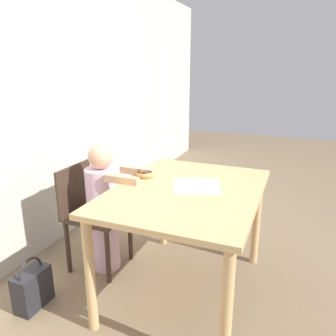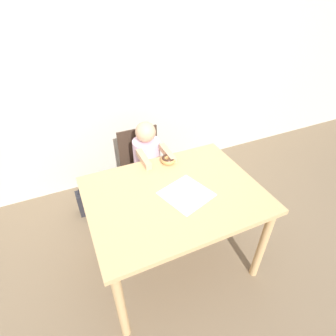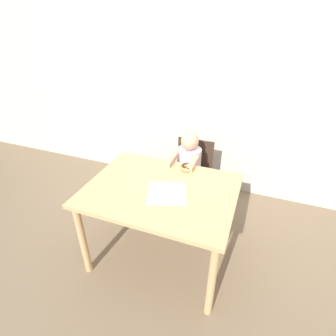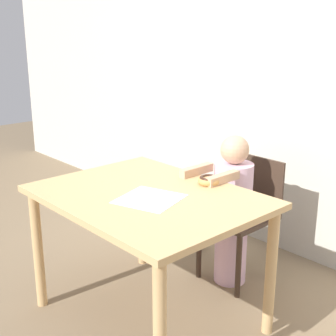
# 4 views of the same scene
# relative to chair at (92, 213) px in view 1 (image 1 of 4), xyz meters

# --- Properties ---
(ground_plane) EXTENTS (12.00, 12.00, 0.00)m
(ground_plane) POSITION_rel_chair_xyz_m (-0.04, -0.78, -0.44)
(ground_plane) COLOR #7A664C
(wall_back) EXTENTS (8.00, 0.05, 2.50)m
(wall_back) POSITION_rel_chair_xyz_m (-0.04, 0.57, 0.81)
(wall_back) COLOR beige
(wall_back) RESTS_ON ground_plane
(dining_table) EXTENTS (1.21, 0.92, 0.77)m
(dining_table) POSITION_rel_chair_xyz_m (-0.04, -0.78, 0.23)
(dining_table) COLOR tan
(dining_table) RESTS_ON ground_plane
(chair) EXTENTS (0.40, 0.42, 0.81)m
(chair) POSITION_rel_chair_xyz_m (0.00, 0.00, 0.00)
(chair) COLOR #38281E
(chair) RESTS_ON ground_plane
(child_figure) EXTENTS (0.26, 0.48, 1.00)m
(child_figure) POSITION_rel_chair_xyz_m (0.00, -0.12, 0.06)
(child_figure) COLOR silver
(child_figure) RESTS_ON ground_plane
(donut) EXTENTS (0.13, 0.13, 0.05)m
(donut) POSITION_rel_chair_xyz_m (0.07, -0.42, 0.36)
(donut) COLOR tan
(donut) RESTS_ON dining_table
(napkin) EXTENTS (0.38, 0.38, 0.00)m
(napkin) POSITION_rel_chair_xyz_m (0.03, -0.83, 0.33)
(napkin) COLOR white
(napkin) RESTS_ON dining_table
(handbag) EXTENTS (0.25, 0.13, 0.36)m
(handbag) POSITION_rel_chair_xyz_m (-0.57, 0.09, -0.30)
(handbag) COLOR #232328
(handbag) RESTS_ON ground_plane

